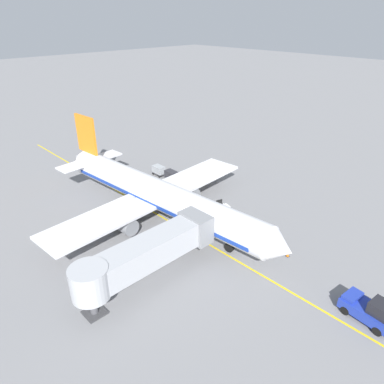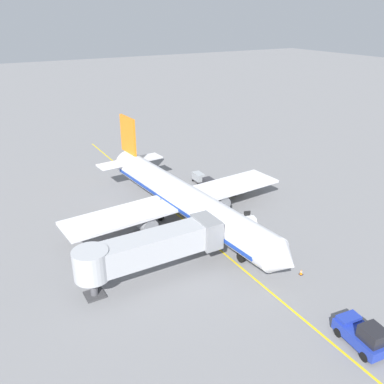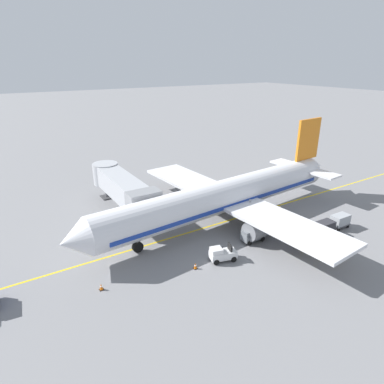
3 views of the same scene
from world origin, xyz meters
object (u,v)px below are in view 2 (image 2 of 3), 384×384
at_px(baggage_tug_trailing, 230,190).
at_px(baggage_cart_third_in_train, 198,177).
at_px(pushback_tractor, 363,335).
at_px(baggage_cart_front, 221,190).
at_px(safety_cone_nose_left, 262,234).
at_px(baggage_cart_second_in_train, 209,183).
at_px(ground_crew_loader, 182,193).
at_px(ground_crew_wing_walker, 198,206).
at_px(jet_bridge, 150,248).
at_px(safety_cone_nose_right, 301,272).
at_px(parked_airliner, 183,198).
at_px(baggage_tug_spare, 220,208).
at_px(baggage_tug_lead, 249,220).

relative_size(baggage_tug_trailing, baggage_cart_third_in_train, 0.94).
height_order(pushback_tractor, baggage_cart_front, pushback_tractor).
bearing_deg(safety_cone_nose_left, baggage_cart_third_in_train, -96.08).
bearing_deg(baggage_tug_trailing, baggage_cart_front, -6.53).
height_order(baggage_cart_second_in_train, ground_crew_loader, ground_crew_loader).
bearing_deg(ground_crew_wing_walker, baggage_tug_trailing, -158.39).
height_order(jet_bridge, ground_crew_loader, jet_bridge).
relative_size(jet_bridge, ground_crew_loader, 8.92).
xyz_separation_m(baggage_cart_front, safety_cone_nose_right, (3.86, 20.50, -0.66)).
bearing_deg(parked_airliner, ground_crew_loader, -117.30).
distance_m(baggage_cart_front, safety_cone_nose_left, 12.48).
height_order(pushback_tractor, ground_crew_loader, pushback_tractor).
height_order(baggage_cart_third_in_train, safety_cone_nose_left, baggage_cart_third_in_train).
height_order(parked_airliner, baggage_tug_spare, parked_airliner).
height_order(jet_bridge, baggage_tug_lead, jet_bridge).
height_order(pushback_tractor, baggage_tug_spare, pushback_tractor).
bearing_deg(baggage_cart_second_in_train, ground_crew_loader, 13.08).
xyz_separation_m(jet_bridge, baggage_cart_third_in_train, (-16.95, -19.27, -2.51)).
distance_m(pushback_tractor, baggage_cart_second_in_train, 33.91).
bearing_deg(safety_cone_nose_right, ground_crew_loader, -85.60).
bearing_deg(baggage_cart_third_in_train, baggage_tug_trailing, 105.96).
bearing_deg(baggage_cart_third_in_train, parked_airliner, 50.46).
distance_m(jet_bridge, baggage_cart_front, 21.91).
bearing_deg(jet_bridge, ground_crew_loader, -127.75).
bearing_deg(jet_bridge, parked_airliner, -133.20).
height_order(baggage_tug_spare, safety_cone_nose_right, baggage_tug_spare).
bearing_deg(baggage_tug_spare, jet_bridge, 32.09).
bearing_deg(jet_bridge, baggage_cart_front, -142.37).
relative_size(parked_airliner, safety_cone_nose_right, 63.30).
xyz_separation_m(jet_bridge, baggage_cart_front, (-17.24, -13.29, -2.51)).
height_order(parked_airliner, ground_crew_loader, parked_airliner).
xyz_separation_m(baggage_cart_third_in_train, ground_crew_wing_walker, (5.35, 8.96, 0.00)).
relative_size(baggage_cart_front, baggage_cart_third_in_train, 1.00).
distance_m(ground_crew_loader, safety_cone_nose_right, 22.36).
relative_size(baggage_cart_second_in_train, safety_cone_nose_right, 4.94).
bearing_deg(safety_cone_nose_right, baggage_cart_second_in_train, -99.00).
bearing_deg(safety_cone_nose_left, baggage_cart_second_in_train, -97.85).
relative_size(baggage_tug_trailing, safety_cone_nose_left, 4.66).
distance_m(baggage_cart_third_in_train, safety_cone_nose_left, 18.35).
height_order(baggage_cart_front, ground_crew_loader, ground_crew_loader).
relative_size(safety_cone_nose_left, safety_cone_nose_right, 1.00).
distance_m(jet_bridge, safety_cone_nose_left, 15.37).
distance_m(parked_airliner, baggage_tug_spare, 5.89).
height_order(ground_crew_wing_walker, safety_cone_nose_left, ground_crew_wing_walker).
xyz_separation_m(parked_airliner, baggage_cart_third_in_train, (-8.31, -10.07, -2.24)).
height_order(baggage_cart_third_in_train, ground_crew_loader, ground_crew_loader).
bearing_deg(baggage_cart_third_in_train, ground_crew_wing_walker, 59.17).
bearing_deg(baggage_cart_second_in_train, baggage_tug_lead, 81.24).
height_order(baggage_tug_spare, baggage_cart_front, baggage_tug_spare).
bearing_deg(parked_airliner, ground_crew_wing_walker, -159.49).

